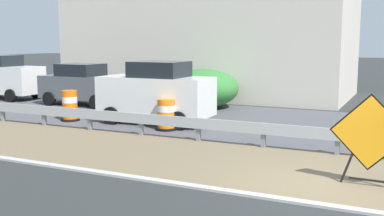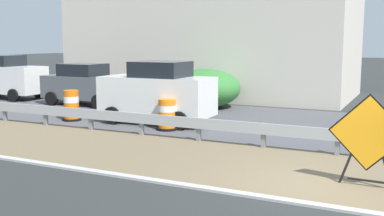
% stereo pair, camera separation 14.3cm
% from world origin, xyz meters
% --- Properties ---
extents(ground_plane, '(160.00, 160.00, 0.00)m').
position_xyz_m(ground_plane, '(0.00, 0.00, 0.00)').
color(ground_plane, '#2B2D2D').
extents(median_dirt_strip, '(4.19, 120.00, 0.01)m').
position_xyz_m(median_dirt_strip, '(0.90, 0.00, 0.00)').
color(median_dirt_strip, '#706047').
rests_on(median_dirt_strip, ground).
extents(far_lane_asphalt, '(7.58, 120.00, 0.00)m').
position_xyz_m(far_lane_asphalt, '(6.78, 0.00, 0.00)').
color(far_lane_asphalt, '#4C4C51').
rests_on(far_lane_asphalt, ground).
extents(curb_near_edge, '(0.20, 120.00, 0.11)m').
position_xyz_m(curb_near_edge, '(-1.30, 0.00, 0.00)').
color(curb_near_edge, '#ADADA8').
rests_on(curb_near_edge, ground).
extents(warning_sign_diamond, '(0.09, 1.60, 1.94)m').
position_xyz_m(warning_sign_diamond, '(0.36, -0.87, 1.05)').
color(warning_sign_diamond, black).
rests_on(warning_sign_diamond, ground).
extents(traffic_barrel_nearest, '(0.74, 0.74, 1.05)m').
position_xyz_m(traffic_barrel_nearest, '(3.95, 5.81, 0.47)').
color(traffic_barrel_nearest, orange).
rests_on(traffic_barrel_nearest, ground).
extents(traffic_barrel_close, '(0.70, 0.70, 1.15)m').
position_xyz_m(traffic_barrel_close, '(4.00, 9.95, 0.52)').
color(traffic_barrel_close, orange).
rests_on(traffic_barrel_close, ground).
extents(car_mid_far_lane, '(1.95, 4.49, 2.25)m').
position_xyz_m(car_mid_far_lane, '(7.85, 17.68, 1.12)').
color(car_mid_far_lane, silver).
rests_on(car_mid_far_lane, ground).
extents(car_distant_b, '(2.06, 4.10, 2.26)m').
position_xyz_m(car_distant_b, '(4.95, 6.75, 1.12)').
color(car_distant_b, silver).
rests_on(car_distant_b, ground).
extents(car_distant_c, '(2.01, 4.09, 1.93)m').
position_xyz_m(car_distant_c, '(7.73, 12.25, 0.97)').
color(car_distant_c, '#4C5156').
rests_on(car_distant_c, ground).
extents(roadside_shop_near, '(7.81, 15.77, 6.47)m').
position_xyz_m(roadside_shop_near, '(14.65, 8.76, 3.25)').
color(roadside_shop_near, beige).
rests_on(roadside_shop_near, ground).
extents(utility_pole_near, '(0.24, 1.80, 8.38)m').
position_xyz_m(utility_pole_near, '(11.56, 11.26, 4.35)').
color(utility_pole_near, brown).
rests_on(utility_pole_near, ground).
extents(bush_roadside, '(3.21, 3.21, 1.75)m').
position_xyz_m(bush_roadside, '(9.31, 6.84, 0.87)').
color(bush_roadside, '#337533').
rests_on(bush_roadside, ground).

